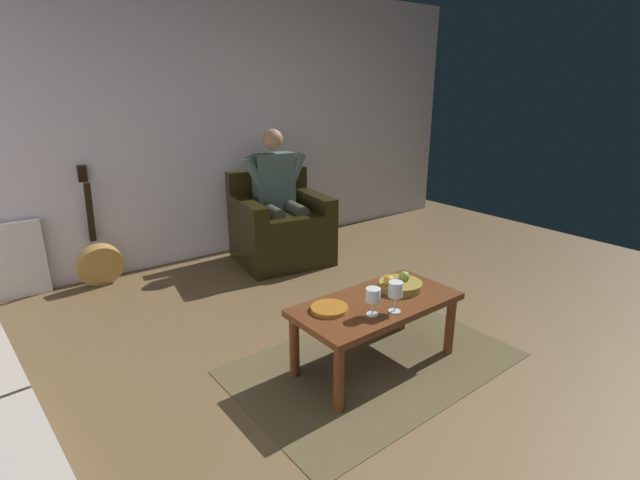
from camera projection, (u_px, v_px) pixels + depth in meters
The scene contains 12 objects.
ground_plane at pixel (447, 396), 2.62m from camera, with size 7.17×7.17×0.00m, color brown.
wall_back at pixel (209, 124), 4.51m from camera, with size 6.37×0.06×2.61m, color silver.
rug at pixel (374, 363), 2.93m from camera, with size 1.73×1.11×0.01m, color brown.
armchair at pixel (280, 229), 4.59m from camera, with size 0.93×0.88×0.87m.
person_seated at pixel (279, 192), 4.48m from camera, with size 0.66×0.60×1.28m.
coffee_table at pixel (376, 311), 2.82m from camera, with size 1.04×0.54×0.43m.
guitar at pixel (99, 260), 4.03m from camera, with size 0.37×0.28×1.03m.
radiator at pixel (4, 263), 3.72m from camera, with size 0.59×0.06×0.63m, color white.
wine_glass_near at pixel (395, 291), 2.62m from camera, with size 0.08×0.08×0.18m.
wine_glass_far at pixel (373, 297), 2.59m from camera, with size 0.08×0.08×0.16m.
fruit_bowl at pixel (400, 284), 2.95m from camera, with size 0.27×0.27×0.11m.
decorative_dish at pixel (329, 308), 2.68m from camera, with size 0.22×0.22×0.02m, color #AA651F.
Camera 1 is at (1.89, 1.36, 1.65)m, focal length 26.22 mm.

